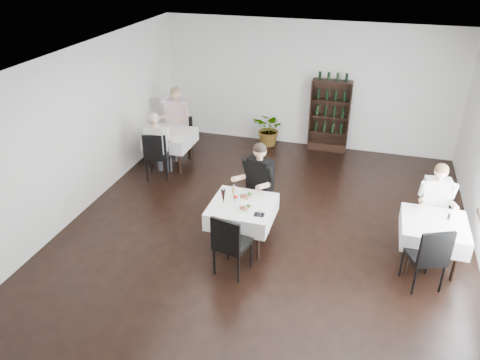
# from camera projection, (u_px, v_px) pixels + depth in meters

# --- Properties ---
(room_shell) EXTENTS (9.00, 9.00, 9.00)m
(room_shell) POSITION_uv_depth(u_px,v_px,m) (261.00, 166.00, 7.24)
(room_shell) COLOR black
(room_shell) RESTS_ON ground
(wine_shelf) EXTENTS (0.90, 0.28, 1.75)m
(wine_shelf) POSITION_uv_depth(u_px,v_px,m) (329.00, 117.00, 11.06)
(wine_shelf) COLOR black
(wine_shelf) RESTS_ON ground
(main_table) EXTENTS (1.03, 1.03, 0.77)m
(main_table) POSITION_uv_depth(u_px,v_px,m) (242.00, 211.00, 7.73)
(main_table) COLOR black
(main_table) RESTS_ON ground
(left_table) EXTENTS (0.98, 0.98, 0.77)m
(left_table) POSITION_uv_depth(u_px,v_px,m) (170.00, 139.00, 10.45)
(left_table) COLOR black
(left_table) RESTS_ON ground
(right_table) EXTENTS (0.98, 0.98, 0.77)m
(right_table) POSITION_uv_depth(u_px,v_px,m) (433.00, 231.00, 7.24)
(right_table) COLOR black
(right_table) RESTS_ON ground
(potted_tree) EXTENTS (0.94, 0.88, 0.85)m
(potted_tree) POSITION_uv_depth(u_px,v_px,m) (270.00, 129.00, 11.49)
(potted_tree) COLOR #26501B
(potted_tree) RESTS_ON ground
(main_chair_far) EXTENTS (0.47, 0.47, 1.00)m
(main_chair_far) POSITION_uv_depth(u_px,v_px,m) (259.00, 193.00, 8.37)
(main_chair_far) COLOR black
(main_chair_far) RESTS_ON ground
(main_chair_near) EXTENTS (0.57, 0.57, 1.05)m
(main_chair_near) POSITION_uv_depth(u_px,v_px,m) (230.00, 242.00, 7.01)
(main_chair_near) COLOR black
(main_chair_near) RESTS_ON ground
(left_chair_far) EXTENTS (0.47, 0.47, 0.91)m
(left_chair_far) POSITION_uv_depth(u_px,v_px,m) (183.00, 134.00, 10.99)
(left_chair_far) COLOR black
(left_chair_far) RESTS_ON ground
(left_chair_near) EXTENTS (0.60, 0.61, 1.06)m
(left_chair_near) POSITION_uv_depth(u_px,v_px,m) (156.00, 153.00, 9.82)
(left_chair_near) COLOR black
(left_chair_near) RESTS_ON ground
(right_chair_far) EXTENTS (0.46, 0.46, 0.95)m
(right_chair_far) POSITION_uv_depth(u_px,v_px,m) (436.00, 214.00, 7.80)
(right_chair_far) COLOR black
(right_chair_far) RESTS_ON ground
(right_chair_near) EXTENTS (0.64, 0.65, 1.07)m
(right_chair_near) POSITION_uv_depth(u_px,v_px,m) (429.00, 254.00, 6.72)
(right_chair_near) COLOR black
(right_chair_near) RESTS_ON ground
(diner_main) EXTENTS (0.68, 0.72, 1.58)m
(diner_main) POSITION_uv_depth(u_px,v_px,m) (257.00, 180.00, 8.09)
(diner_main) COLOR #3B3B42
(diner_main) RESTS_ON ground
(diner_left_far) EXTENTS (0.62, 0.62, 1.64)m
(diner_left_far) POSITION_uv_depth(u_px,v_px,m) (176.00, 117.00, 10.74)
(diner_left_far) COLOR #3B3B42
(diner_left_far) RESTS_ON ground
(diner_left_near) EXTENTS (0.58, 0.59, 1.49)m
(diner_left_near) POSITION_uv_depth(u_px,v_px,m) (157.00, 140.00, 9.77)
(diner_left_near) COLOR #3B3B42
(diner_left_near) RESTS_ON ground
(diner_right_far) EXTENTS (0.58, 0.59, 1.49)m
(diner_right_far) POSITION_uv_depth(u_px,v_px,m) (436.00, 200.00, 7.58)
(diner_right_far) COLOR #3B3B42
(diner_right_far) RESTS_ON ground
(plate_far) EXTENTS (0.34, 0.34, 0.08)m
(plate_far) POSITION_uv_depth(u_px,v_px,m) (246.00, 197.00, 7.83)
(plate_far) COLOR white
(plate_far) RESTS_ON main_table
(plate_near) EXTENTS (0.27, 0.27, 0.08)m
(plate_near) POSITION_uv_depth(u_px,v_px,m) (245.00, 208.00, 7.50)
(plate_near) COLOR white
(plate_near) RESTS_ON main_table
(pilsner_dark) EXTENTS (0.08, 0.08, 0.33)m
(pilsner_dark) POSITION_uv_depth(u_px,v_px,m) (223.00, 197.00, 7.59)
(pilsner_dark) COLOR black
(pilsner_dark) RESTS_ON main_table
(pilsner_lager) EXTENTS (0.07, 0.07, 0.30)m
(pilsner_lager) POSITION_uv_depth(u_px,v_px,m) (234.00, 194.00, 7.69)
(pilsner_lager) COLOR gold
(pilsner_lager) RESTS_ON main_table
(coke_bottle) EXTENTS (0.07, 0.07, 0.28)m
(coke_bottle) POSITION_uv_depth(u_px,v_px,m) (236.00, 195.00, 7.68)
(coke_bottle) COLOR silver
(coke_bottle) RESTS_ON main_table
(napkin_cutlery) EXTENTS (0.18, 0.19, 0.02)m
(napkin_cutlery) POSITION_uv_depth(u_px,v_px,m) (259.00, 214.00, 7.36)
(napkin_cutlery) COLOR black
(napkin_cutlery) RESTS_ON main_table
(pepper_mill) EXTENTS (0.05, 0.05, 0.10)m
(pepper_mill) POSITION_uv_depth(u_px,v_px,m) (449.00, 217.00, 7.22)
(pepper_mill) COLOR black
(pepper_mill) RESTS_ON right_table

